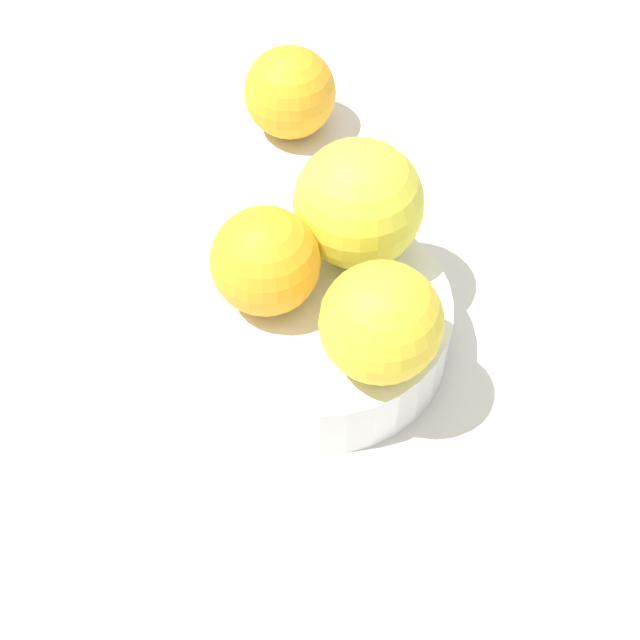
{
  "coord_description": "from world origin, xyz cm",
  "views": [
    {
      "loc": [
        -24.33,
        -24.58,
        46.55
      ],
      "look_at": [
        0.0,
        0.0,
        2.62
      ],
      "focal_mm": 50.18,
      "sensor_mm": 36.0,
      "label": 1
    }
  ],
  "objects_px": {
    "orange_in_bowl_1": "(381,323)",
    "orange_loose_0": "(290,93)",
    "fruit_bowl": "(320,325)",
    "orange_in_bowl_0": "(265,261)",
    "orange_in_bowl_2": "(358,204)"
  },
  "relations": [
    {
      "from": "fruit_bowl",
      "to": "orange_in_bowl_0",
      "type": "bearing_deg",
      "value": 127.91
    },
    {
      "from": "orange_in_bowl_1",
      "to": "orange_loose_0",
      "type": "relative_size",
      "value": 0.98
    },
    {
      "from": "orange_in_bowl_0",
      "to": "fruit_bowl",
      "type": "bearing_deg",
      "value": -52.09
    },
    {
      "from": "orange_in_bowl_2",
      "to": "orange_loose_0",
      "type": "height_order",
      "value": "orange_in_bowl_2"
    },
    {
      "from": "orange_in_bowl_2",
      "to": "orange_in_bowl_1",
      "type": "bearing_deg",
      "value": -127.9
    },
    {
      "from": "orange_in_bowl_0",
      "to": "orange_in_bowl_2",
      "type": "distance_m",
      "value": 0.07
    },
    {
      "from": "orange_in_bowl_1",
      "to": "orange_in_bowl_2",
      "type": "height_order",
      "value": "orange_in_bowl_2"
    },
    {
      "from": "orange_in_bowl_1",
      "to": "orange_loose_0",
      "type": "distance_m",
      "value": 0.27
    },
    {
      "from": "fruit_bowl",
      "to": "orange_in_bowl_2",
      "type": "relative_size",
      "value": 2.04
    },
    {
      "from": "orange_loose_0",
      "to": "fruit_bowl",
      "type": "bearing_deg",
      "value": -128.6
    },
    {
      "from": "orange_in_bowl_2",
      "to": "fruit_bowl",
      "type": "bearing_deg",
      "value": -162.47
    },
    {
      "from": "orange_in_bowl_2",
      "to": "orange_loose_0",
      "type": "distance_m",
      "value": 0.18
    },
    {
      "from": "fruit_bowl",
      "to": "orange_in_bowl_0",
      "type": "height_order",
      "value": "orange_in_bowl_0"
    },
    {
      "from": "fruit_bowl",
      "to": "orange_in_bowl_1",
      "type": "height_order",
      "value": "orange_in_bowl_1"
    },
    {
      "from": "orange_in_bowl_1",
      "to": "fruit_bowl",
      "type": "bearing_deg",
      "value": 83.34
    }
  ]
}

